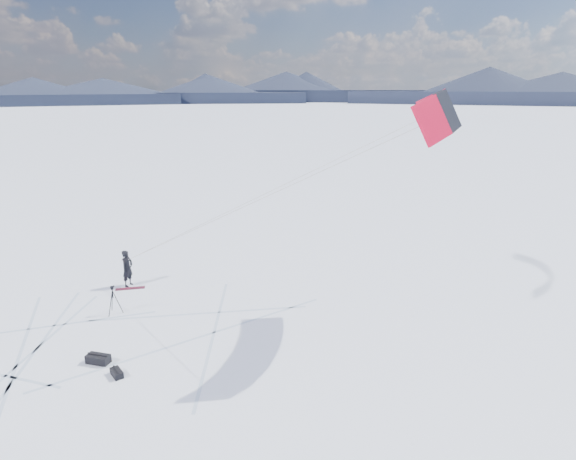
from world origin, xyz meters
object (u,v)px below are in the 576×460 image
(snowboard, at_px, (130,288))
(gear_bag_a, at_px, (98,359))
(tripod, at_px, (113,296))
(gear_bag_b, at_px, (117,373))
(snowkiter, at_px, (129,286))

(snowboard, bearing_deg, gear_bag_a, -94.70)
(snowboard, height_order, tripod, tripod)
(snowboard, height_order, gear_bag_a, gear_bag_a)
(gear_bag_a, distance_m, gear_bag_b, 1.24)
(snowboard, bearing_deg, snowkiter, 101.53)
(tripod, bearing_deg, gear_bag_a, -86.47)
(tripod, distance_m, gear_bag_b, 5.10)
(tripod, distance_m, gear_bag_a, 4.07)
(snowkiter, height_order, tripod, tripod)
(tripod, height_order, gear_bag_b, tripod)
(gear_bag_a, bearing_deg, tripod, 115.84)
(snowkiter, xyz_separation_m, gear_bag_b, (4.46, -6.73, 0.12))
(gear_bag_b, bearing_deg, gear_bag_a, -168.06)
(snowkiter, xyz_separation_m, gear_bag_a, (3.31, -6.26, 0.16))
(tripod, bearing_deg, snowkiter, 88.74)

